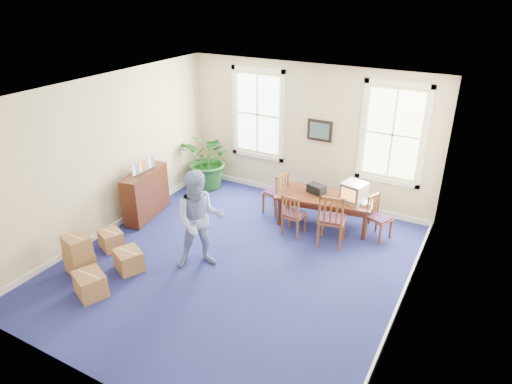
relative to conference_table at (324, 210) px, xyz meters
The scene contains 25 objects.
floor 2.41m from the conference_table, 111.93° to the right, with size 6.50×6.50×0.00m, color navy.
ceiling 3.72m from the conference_table, 111.93° to the right, with size 6.50×6.50×0.00m, color white.
wall_back 1.86m from the conference_table, 130.56° to the left, with size 6.50×6.50×0.00m, color #CCBA91.
wall_front 5.67m from the conference_table, 99.26° to the right, with size 6.50×6.50×0.00m, color #CCBA91.
wall_left 4.65m from the conference_table, 150.39° to the right, with size 6.50×6.50×0.00m, color #CCBA91.
wall_right 3.31m from the conference_table, 46.33° to the right, with size 6.50×6.50×0.00m, color #CCBA91.
baseboard_back 1.37m from the conference_table, 131.39° to the left, with size 6.00×0.04×0.12m, color white.
baseboard_left 4.46m from the conference_table, 150.20° to the right, with size 0.04×6.50×0.12m, color white.
baseboard_right 3.05m from the conference_table, 46.74° to the right, with size 0.04×6.50×0.12m, color white.
window_left 2.88m from the conference_table, 155.03° to the left, with size 1.40×0.12×2.20m, color white, non-canonical shape.
window_right 2.12m from the conference_table, 45.27° to the left, with size 1.40×0.12×2.20m, color white, non-canonical shape.
wall_picture 1.82m from the conference_table, 120.79° to the left, with size 0.58×0.06×0.48m, color black, non-canonical shape.
conference_table is the anchor object (origin of this frame).
crt_tv 0.80m from the conference_table, ahead, with size 0.44×0.49×0.40m, color #B7B7BC, non-canonical shape.
game_console 0.94m from the conference_table, ahead, with size 0.16×0.20×0.05m, color white.
equipment_bag 0.49m from the conference_table, 168.69° to the left, with size 0.37×0.24×0.18m, color black.
chair_near_left 0.80m from the conference_table, 120.96° to the right, with size 0.41×0.41×0.91m, color brown, non-canonical shape.
chair_near_right 0.82m from the conference_table, 59.04° to the right, with size 0.51×0.51×1.13m, color brown, non-canonical shape.
chair_end_left 1.19m from the conference_table, behind, with size 0.44×0.44×0.99m, color brown, non-canonical shape.
chair_end_right 1.19m from the conference_table, ahead, with size 0.41×0.41×0.91m, color brown, non-canonical shape.
man 2.97m from the conference_table, 119.11° to the right, with size 0.91×0.70×1.87m, color #7C8EC7.
credenza 3.91m from the conference_table, 156.68° to the right, with size 0.38×1.34×1.05m, color #411D10.
brochure_rack 3.98m from the conference_table, 156.57° to the right, with size 0.11×0.61×0.27m, color #99999E, non-canonical shape.
potted_plant 3.27m from the conference_table, behind, with size 1.34×1.17×1.49m, color #184D18.
cardboard_boxes 4.78m from the conference_table, 129.27° to the right, with size 1.34×1.34×0.77m, color #98693F, non-canonical shape.
Camera 1 is at (3.79, -6.10, 4.84)m, focal length 32.00 mm.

